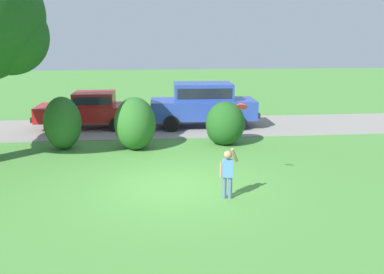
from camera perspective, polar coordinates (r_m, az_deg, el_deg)
ground_plane at (r=11.65m, az=-2.76°, el=-6.49°), size 80.00×80.00×0.00m
driveway_strip at (r=18.99m, az=-4.06°, el=1.30°), size 28.00×4.40×0.02m
shrub_near_tree at (r=15.83m, az=-16.62°, el=1.76°), size 1.30×1.28×1.86m
shrub_centre_left at (r=15.27m, az=-7.48°, el=1.77°), size 1.44×1.60×1.84m
shrub_centre at (r=15.87m, az=4.27°, el=1.51°), size 1.42×1.36×1.59m
parked_sedan at (r=19.21m, az=-13.28°, el=3.66°), size 4.42×2.14×1.56m
parked_suv at (r=18.87m, az=1.44°, el=4.55°), size 4.74×2.19×1.92m
child_thrower at (r=10.64m, az=4.70°, el=-4.38°), size 0.47×0.23×1.29m
frisbee at (r=11.23m, az=6.58°, el=3.99°), size 0.32×0.25×0.25m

